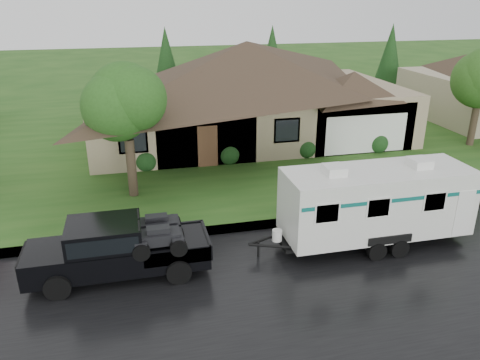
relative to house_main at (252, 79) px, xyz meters
name	(u,v)px	position (x,y,z in m)	size (l,w,h in m)	color
ground	(289,255)	(-2.29, -13.84, -3.59)	(140.00, 140.00, 0.00)	#235019
road	(311,289)	(-2.29, -15.84, -3.59)	(140.00, 8.00, 0.01)	black
curb	(270,224)	(-2.29, -11.59, -3.52)	(140.00, 0.50, 0.15)	gray
lawn	(212,134)	(-2.29, 1.16, -3.52)	(140.00, 26.00, 0.15)	#235019
house_main	(252,79)	(0.00, 0.00, 0.00)	(19.44, 10.80, 6.90)	tan
tree_left_green	(126,105)	(-7.28, -7.70, 0.50)	(3.43, 3.43, 5.68)	#382B1E
shrub_row	(268,150)	(-0.29, -4.54, -2.94)	(13.60, 1.00, 1.00)	#143814
pickup_truck	(115,247)	(-7.95, -13.67, -2.61)	(5.52, 2.10, 1.84)	black
travel_trailer	(376,201)	(0.85, -13.67, -1.97)	(6.81, 2.39, 3.05)	white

